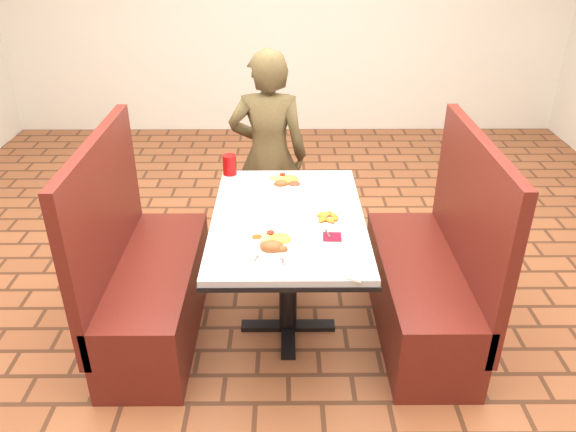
% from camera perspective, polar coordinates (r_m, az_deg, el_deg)
% --- Properties ---
extents(dining_table, '(0.81, 1.21, 0.75)m').
position_cam_1_polar(dining_table, '(3.01, 0.00, -1.61)').
color(dining_table, '#B4B7B9').
rests_on(dining_table, ground).
extents(booth_bench_left, '(0.47, 1.20, 1.17)m').
position_cam_1_polar(booth_bench_left, '(3.28, -14.19, -6.54)').
color(booth_bench_left, maroon).
rests_on(booth_bench_left, ground).
extents(booth_bench_right, '(0.47, 1.20, 1.17)m').
position_cam_1_polar(booth_bench_right, '(3.28, 14.16, -6.44)').
color(booth_bench_right, maroon).
rests_on(booth_bench_right, ground).
extents(diner_person, '(0.54, 0.37, 1.44)m').
position_cam_1_polar(diner_person, '(3.80, -1.98, 6.07)').
color(diner_person, brown).
rests_on(diner_person, ground).
extents(near_dinner_plate, '(0.26, 0.26, 0.08)m').
position_cam_1_polar(near_dinner_plate, '(2.68, -1.52, -2.54)').
color(near_dinner_plate, white).
rests_on(near_dinner_plate, dining_table).
extents(far_dinner_plate, '(0.25, 0.25, 0.06)m').
position_cam_1_polar(far_dinner_plate, '(3.32, -0.24, 3.68)').
color(far_dinner_plate, white).
rests_on(far_dinner_plate, dining_table).
extents(plantain_plate, '(0.19, 0.19, 0.03)m').
position_cam_1_polar(plantain_plate, '(2.91, 4.03, -0.30)').
color(plantain_plate, white).
rests_on(plantain_plate, dining_table).
extents(maroon_napkin, '(0.09, 0.09, 0.00)m').
position_cam_1_polar(maroon_napkin, '(2.78, 4.51, -2.12)').
color(maroon_napkin, '#5B0D1B').
rests_on(maroon_napkin, dining_table).
extents(spoon_utensil, '(0.04, 0.13, 0.00)m').
position_cam_1_polar(spoon_utensil, '(2.82, 3.88, -1.52)').
color(spoon_utensil, silver).
rests_on(spoon_utensil, dining_table).
extents(red_tumbler, '(0.08, 0.08, 0.12)m').
position_cam_1_polar(red_tumbler, '(3.45, -5.96, 5.20)').
color(red_tumbler, '#B00C0B').
rests_on(red_tumbler, dining_table).
extents(paper_napkin, '(0.25, 0.22, 0.01)m').
position_cam_1_polar(paper_napkin, '(2.54, 5.59, -5.29)').
color(paper_napkin, white).
rests_on(paper_napkin, dining_table).
extents(knife_utensil, '(0.04, 0.16, 0.00)m').
position_cam_1_polar(knife_utensil, '(2.61, -0.73, -3.96)').
color(knife_utensil, silver).
rests_on(knife_utensil, dining_table).
extents(fork_utensil, '(0.04, 0.13, 0.00)m').
position_cam_1_polar(fork_utensil, '(2.62, -3.00, -3.89)').
color(fork_utensil, silver).
rests_on(fork_utensil, dining_table).
extents(lettuce_shreds, '(0.28, 0.32, 0.00)m').
position_cam_1_polar(lettuce_shreds, '(3.01, 0.75, 0.56)').
color(lettuce_shreds, '#90BB4A').
rests_on(lettuce_shreds, dining_table).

